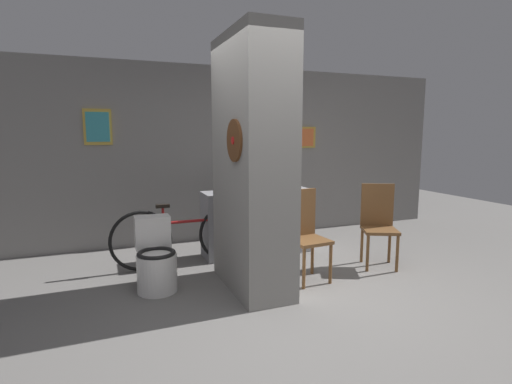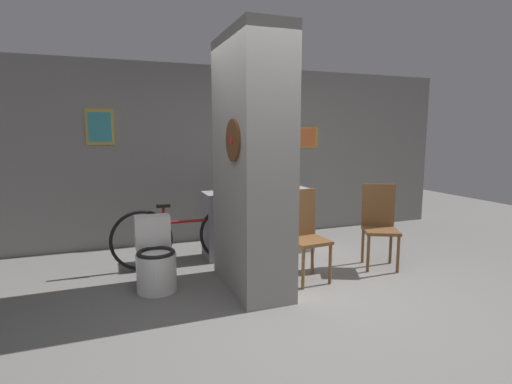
{
  "view_description": "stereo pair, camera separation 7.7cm",
  "coord_description": "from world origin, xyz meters",
  "px_view_note": "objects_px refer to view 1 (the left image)",
  "views": [
    {
      "loc": [
        -1.6,
        -3.22,
        1.62
      ],
      "look_at": [
        0.05,
        0.99,
        0.95
      ],
      "focal_mm": 28.0,
      "sensor_mm": 36.0,
      "label": 1
    },
    {
      "loc": [
        -1.53,
        -3.24,
        1.62
      ],
      "look_at": [
        0.05,
        0.99,
        0.95
      ],
      "focal_mm": 28.0,
      "sensor_mm": 36.0,
      "label": 2
    }
  ],
  "objects_px": {
    "bottle_tall": "(239,184)",
    "chair_by_doorway": "(378,222)",
    "toilet": "(156,260)",
    "bicycle": "(186,236)",
    "chair_near_pillar": "(305,231)"
  },
  "relations": [
    {
      "from": "bottle_tall",
      "to": "chair_by_doorway",
      "type": "bearing_deg",
      "value": -34.51
    },
    {
      "from": "toilet",
      "to": "bottle_tall",
      "type": "height_order",
      "value": "bottle_tall"
    },
    {
      "from": "toilet",
      "to": "chair_by_doorway",
      "type": "xyz_separation_m",
      "value": [
        2.65,
        -0.2,
        0.23
      ]
    },
    {
      "from": "bicycle",
      "to": "chair_near_pillar",
      "type": "bearing_deg",
      "value": -39.07
    },
    {
      "from": "toilet",
      "to": "bicycle",
      "type": "relative_size",
      "value": 0.42
    },
    {
      "from": "chair_near_pillar",
      "to": "chair_by_doorway",
      "type": "bearing_deg",
      "value": -0.22
    },
    {
      "from": "bottle_tall",
      "to": "toilet",
      "type": "bearing_deg",
      "value": -146.08
    },
    {
      "from": "toilet",
      "to": "bicycle",
      "type": "bearing_deg",
      "value": 54.73
    },
    {
      "from": "toilet",
      "to": "bicycle",
      "type": "distance_m",
      "value": 0.77
    },
    {
      "from": "chair_by_doorway",
      "to": "bottle_tall",
      "type": "height_order",
      "value": "bottle_tall"
    },
    {
      "from": "toilet",
      "to": "chair_near_pillar",
      "type": "height_order",
      "value": "chair_near_pillar"
    },
    {
      "from": "bicycle",
      "to": "toilet",
      "type": "bearing_deg",
      "value": -125.27
    },
    {
      "from": "toilet",
      "to": "chair_by_doorway",
      "type": "distance_m",
      "value": 2.67
    },
    {
      "from": "toilet",
      "to": "chair_by_doorway",
      "type": "height_order",
      "value": "chair_by_doorway"
    },
    {
      "from": "chair_near_pillar",
      "to": "bottle_tall",
      "type": "height_order",
      "value": "bottle_tall"
    }
  ]
}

